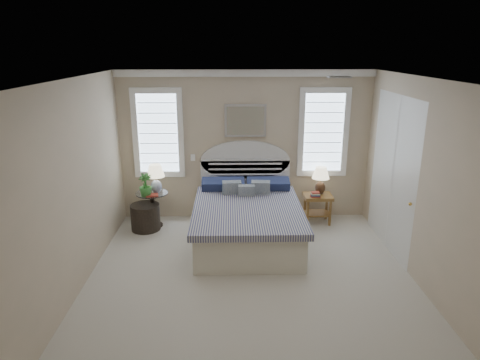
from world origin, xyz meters
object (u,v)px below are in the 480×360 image
bed (247,218)px  lamp_right (321,177)px  floor_pot (146,217)px  nightstand_right (318,202)px  side_table_left (153,206)px  lamp_left (156,176)px

bed → lamp_right: bearing=29.7°
bed → floor_pot: bed is taller
nightstand_right → side_table_left: bearing=-178.1°
floor_pot → lamp_right: 3.18m
floor_pot → side_table_left: bearing=52.7°
nightstand_right → lamp_left: 2.92m
floor_pot → lamp_left: size_ratio=0.98×
side_table_left → lamp_left: lamp_left is taller
bed → lamp_left: 1.76m
bed → side_table_left: (-1.65, 0.59, 0.00)m
nightstand_right → lamp_right: 0.46m
lamp_right → lamp_left: bearing=-176.5°
side_table_left → floor_pot: 0.24m
bed → nightstand_right: size_ratio=4.29×
bed → lamp_left: bearing=159.4°
side_table_left → lamp_right: lamp_right is taller
bed → floor_pot: (-1.76, 0.45, -0.16)m
bed → lamp_right: size_ratio=4.54×
bed → nightstand_right: bearing=28.0°
side_table_left → nightstand_right: (2.95, 0.10, -0.00)m
floor_pot → lamp_left: bearing=35.5°
lamp_left → lamp_right: bearing=3.5°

